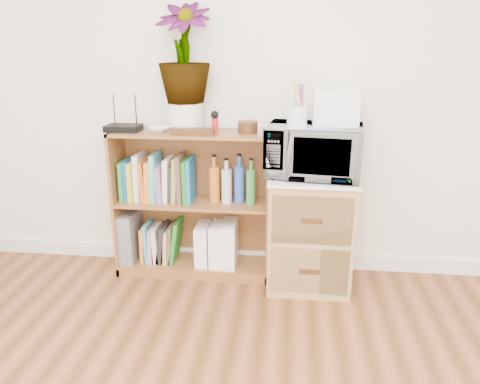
# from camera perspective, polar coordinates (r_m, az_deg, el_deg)

# --- Properties ---
(skirting_board) EXTENTS (4.00, 0.02, 0.10)m
(skirting_board) POSITION_cam_1_polar(r_m,az_deg,el_deg) (3.29, 1.06, -7.92)
(skirting_board) COLOR white
(skirting_board) RESTS_ON ground
(bookshelf) EXTENTS (1.00, 0.30, 0.95)m
(bookshelf) POSITION_cam_1_polar(r_m,az_deg,el_deg) (3.04, -5.72, -1.51)
(bookshelf) COLOR brown
(bookshelf) RESTS_ON ground
(wicker_unit) EXTENTS (0.50, 0.45, 0.70)m
(wicker_unit) POSITION_cam_1_polar(r_m,az_deg,el_deg) (2.96, 8.47, -4.81)
(wicker_unit) COLOR #9E7542
(wicker_unit) RESTS_ON ground
(microwave) EXTENTS (0.58, 0.43, 0.30)m
(microwave) POSITION_cam_1_polar(r_m,az_deg,el_deg) (2.79, 8.96, 5.00)
(microwave) COLOR silver
(microwave) RESTS_ON wicker_unit
(pen_cup) EXTENTS (0.11, 0.11, 0.12)m
(pen_cup) POSITION_cam_1_polar(r_m,az_deg,el_deg) (2.65, 6.96, 9.06)
(pen_cup) COLOR white
(pen_cup) RESTS_ON microwave
(small_appliance) EXTENTS (0.26, 0.21, 0.20)m
(small_appliance) POSITION_cam_1_polar(r_m,az_deg,el_deg) (2.79, 11.56, 10.13)
(small_appliance) COLOR white
(small_appliance) RESTS_ON microwave
(router) EXTENTS (0.21, 0.14, 0.04)m
(router) POSITION_cam_1_polar(r_m,az_deg,el_deg) (3.01, -14.02, 7.59)
(router) COLOR black
(router) RESTS_ON bookshelf
(white_bowl) EXTENTS (0.13, 0.13, 0.03)m
(white_bowl) POSITION_cam_1_polar(r_m,az_deg,el_deg) (2.93, -9.89, 7.51)
(white_bowl) COLOR silver
(white_bowl) RESTS_ON bookshelf
(plant_pot) EXTENTS (0.21, 0.21, 0.18)m
(plant_pot) POSITION_cam_1_polar(r_m,az_deg,el_deg) (2.93, -6.62, 9.08)
(plant_pot) COLOR white
(plant_pot) RESTS_ON bookshelf
(potted_plant) EXTENTS (0.32, 0.32, 0.58)m
(potted_plant) POSITION_cam_1_polar(r_m,az_deg,el_deg) (2.90, -6.89, 16.45)
(potted_plant) COLOR #34702C
(potted_plant) RESTS_ON plant_pot
(trinket_box) EXTENTS (0.26, 0.06, 0.04)m
(trinket_box) POSITION_cam_1_polar(r_m,az_deg,el_deg) (2.81, -5.82, 7.33)
(trinket_box) COLOR #361F0E
(trinket_box) RESTS_ON bookshelf
(kokeshi_doll) EXTENTS (0.04, 0.04, 0.09)m
(kokeshi_doll) POSITION_cam_1_polar(r_m,az_deg,el_deg) (2.84, -3.07, 8.04)
(kokeshi_doll) COLOR red
(kokeshi_doll) RESTS_ON bookshelf
(wooden_bowl) EXTENTS (0.12, 0.12, 0.07)m
(wooden_bowl) POSITION_cam_1_polar(r_m,az_deg,el_deg) (2.87, 0.94, 7.91)
(wooden_bowl) COLOR #351D0E
(wooden_bowl) RESTS_ON bookshelf
(paint_jars) EXTENTS (0.10, 0.04, 0.05)m
(paint_jars) POSITION_cam_1_polar(r_m,az_deg,el_deg) (2.76, 3.20, 7.30)
(paint_jars) COLOR pink
(paint_jars) RESTS_ON bookshelf
(file_box) EXTENTS (0.10, 0.27, 0.33)m
(file_box) POSITION_cam_1_polar(r_m,az_deg,el_deg) (3.25, -13.23, -5.15)
(file_box) COLOR slate
(file_box) RESTS_ON bookshelf
(magazine_holder_left) EXTENTS (0.08, 0.21, 0.27)m
(magazine_holder_left) POSITION_cam_1_polar(r_m,az_deg,el_deg) (3.12, -4.49, -6.30)
(magazine_holder_left) COLOR white
(magazine_holder_left) RESTS_ON bookshelf
(magazine_holder_mid) EXTENTS (0.09, 0.22, 0.28)m
(magazine_holder_mid) POSITION_cam_1_polar(r_m,az_deg,el_deg) (3.11, -2.75, -6.33)
(magazine_holder_mid) COLOR white
(magazine_holder_mid) RESTS_ON bookshelf
(magazine_holder_right) EXTENTS (0.09, 0.23, 0.29)m
(magazine_holder_right) POSITION_cam_1_polar(r_m,az_deg,el_deg) (3.09, -1.28, -6.27)
(magazine_holder_right) COLOR white
(magazine_holder_right) RESTS_ON bookshelf
(cookbooks) EXTENTS (0.47, 0.20, 0.31)m
(cookbooks) POSITION_cam_1_polar(r_m,az_deg,el_deg) (3.05, -9.97, 1.54)
(cookbooks) COLOR #217E3C
(cookbooks) RESTS_ON bookshelf
(liquor_bottles) EXTENTS (0.30, 0.07, 0.30)m
(liquor_bottles) POSITION_cam_1_polar(r_m,az_deg,el_deg) (2.95, -1.06, 1.44)
(liquor_bottles) COLOR #BB5E23
(liquor_bottles) RESTS_ON bookshelf
(lower_books) EXTENTS (0.26, 0.19, 0.29)m
(lower_books) POSITION_cam_1_polar(r_m,az_deg,el_deg) (3.20, -9.57, -6.04)
(lower_books) COLOR orange
(lower_books) RESTS_ON bookshelf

